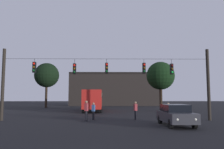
{
  "coord_description": "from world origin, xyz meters",
  "views": [
    {
      "loc": [
        0.23,
        -6.72,
        2.06
      ],
      "look_at": [
        0.53,
        14.97,
        4.18
      ],
      "focal_mm": 37.01,
      "sensor_mm": 36.0,
      "label": 1
    }
  ],
  "objects": [
    {
      "name": "pedestrian_near_bus",
      "position": [
        -1.71,
        13.34,
        1.0
      ],
      "size": [
        0.33,
        0.41,
        1.75
      ],
      "color": "black",
      "rests_on": "ground"
    },
    {
      "name": "pedestrian_crossing_center",
      "position": [
        5.33,
        13.19,
        0.88
      ],
      "size": [
        0.26,
        0.38,
        1.57
      ],
      "color": "black",
      "rests_on": "ground"
    },
    {
      "name": "car_near_right",
      "position": [
        5.03,
        9.97,
        0.8
      ],
      "size": [
        1.91,
        4.38,
        1.52
      ],
      "color": "#2D2D33",
      "rests_on": "ground"
    },
    {
      "name": "pedestrian_crossing_left",
      "position": [
        -1.16,
        14.42,
        0.87
      ],
      "size": [
        0.32,
        0.41,
        1.55
      ],
      "color": "black",
      "rests_on": "ground"
    },
    {
      "name": "pedestrian_crossing_right",
      "position": [
        2.68,
        14.56,
        0.93
      ],
      "size": [
        0.32,
        0.41,
        1.65
      ],
      "color": "black",
      "rests_on": "ground"
    },
    {
      "name": "corner_building",
      "position": [
        1.69,
        50.46,
        3.92
      ],
      "size": [
        21.43,
        8.11,
        7.83
      ],
      "color": "black",
      "rests_on": "ground"
    },
    {
      "name": "city_bus",
      "position": [
        -2.08,
        27.76,
        1.87
      ],
      "size": [
        2.81,
        11.06,
        3.0
      ],
      "color": "#B21E19",
      "rests_on": "ground"
    },
    {
      "name": "ground_plane",
      "position": [
        0.0,
        24.5,
        0.0
      ],
      "size": [
        168.0,
        168.0,
        0.0
      ],
      "primitive_type": "plane",
      "color": "black",
      "rests_on": "ground"
    },
    {
      "name": "tree_behind_building",
      "position": [
        -11.95,
        38.41,
        6.28
      ],
      "size": [
        4.78,
        4.78,
        8.7
      ],
      "color": "black",
      "rests_on": "ground"
    },
    {
      "name": "tree_left_silhouette",
      "position": [
        8.05,
        27.92,
        5.24
      ],
      "size": [
        4.23,
        4.23,
        7.38
      ],
      "color": "black",
      "rests_on": "ground"
    },
    {
      "name": "overhead_signal_span",
      "position": [
        0.0,
        13.82,
        3.69
      ],
      "size": [
        18.62,
        0.44,
        6.38
      ],
      "color": "black",
      "rests_on": "ground"
    }
  ]
}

